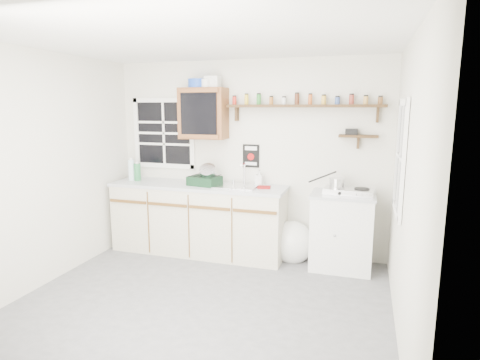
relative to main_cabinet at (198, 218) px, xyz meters
name	(u,v)px	position (x,y,z in m)	size (l,w,h in m)	color
room	(199,179)	(0.58, -1.30, 0.79)	(3.64, 3.24, 2.54)	#535356
main_cabinet	(198,218)	(0.00, 0.00, 0.00)	(2.31, 0.63, 0.92)	#BEB89E
right_cabinet	(342,231)	(1.83, 0.03, -0.01)	(0.73, 0.57, 0.91)	silver
sink	(237,186)	(0.54, 0.01, 0.47)	(0.52, 0.44, 0.29)	silver
upper_cabinet	(203,113)	(0.03, 0.14, 1.36)	(0.60, 0.32, 0.65)	brown
upper_cabinet_clutter	(203,83)	(0.04, 0.14, 1.75)	(0.42, 0.24, 0.14)	#1B43B1
spice_shelf	(303,105)	(1.31, 0.21, 1.47)	(1.91, 0.18, 0.35)	black
secondary_shelf	(356,136)	(1.94, 0.22, 1.12)	(0.45, 0.16, 0.24)	black
warning_sign	(251,156)	(0.63, 0.29, 0.82)	(0.22, 0.02, 0.30)	black
window_back	(164,133)	(-0.62, 0.29, 1.09)	(0.93, 0.03, 0.98)	black
window_right	(401,157)	(2.37, -0.75, 0.99)	(0.03, 0.78, 1.08)	black
water_bottles	(134,171)	(-0.93, 0.00, 0.59)	(0.17, 0.10, 0.32)	silver
dish_rack	(206,178)	(0.12, -0.02, 0.55)	(0.43, 0.35, 0.29)	black
soap_bottle	(259,178)	(0.79, 0.15, 0.56)	(0.09, 0.10, 0.21)	silver
rag	(264,187)	(0.88, 0.02, 0.47)	(0.15, 0.13, 0.02)	maroon
hotplate	(349,191)	(1.90, 0.01, 0.49)	(0.59, 0.36, 0.08)	silver
saucepan	(337,183)	(1.75, 0.01, 0.58)	(0.45, 0.25, 0.19)	silver
trash_bag	(292,242)	(1.24, 0.10, -0.23)	(0.47, 0.43, 0.54)	white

